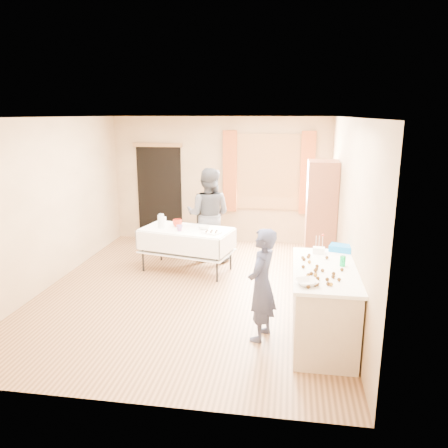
% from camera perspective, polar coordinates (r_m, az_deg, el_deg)
% --- Properties ---
extents(floor, '(4.50, 5.50, 0.02)m').
position_cam_1_polar(floor, '(6.85, -4.27, -8.67)').
color(floor, '#9E7047').
rests_on(floor, ground).
extents(ceiling, '(4.50, 5.50, 0.02)m').
position_cam_1_polar(ceiling, '(6.31, -4.72, 13.82)').
color(ceiling, white).
rests_on(ceiling, floor).
extents(wall_back, '(4.50, 0.02, 2.60)m').
position_cam_1_polar(wall_back, '(9.12, -0.54, 5.71)').
color(wall_back, tan).
rests_on(wall_back, floor).
extents(wall_front, '(4.50, 0.02, 2.60)m').
position_cam_1_polar(wall_front, '(3.92, -13.70, -6.33)').
color(wall_front, tan).
rests_on(wall_front, floor).
extents(wall_left, '(0.02, 5.50, 2.60)m').
position_cam_1_polar(wall_left, '(7.30, -22.04, 2.52)').
color(wall_left, tan).
rests_on(wall_left, floor).
extents(wall_right, '(0.02, 5.50, 2.60)m').
position_cam_1_polar(wall_right, '(6.34, 15.83, 1.38)').
color(wall_right, tan).
rests_on(wall_right, floor).
extents(window_frame, '(1.32, 0.06, 1.52)m').
position_cam_1_polar(window_frame, '(8.95, 5.79, 6.77)').
color(window_frame, olive).
rests_on(window_frame, wall_back).
extents(window_pane, '(1.20, 0.02, 1.40)m').
position_cam_1_polar(window_pane, '(8.93, 5.79, 6.75)').
color(window_pane, white).
rests_on(window_pane, wall_back).
extents(curtain_left, '(0.28, 0.06, 1.65)m').
position_cam_1_polar(curtain_left, '(8.97, 0.76, 6.86)').
color(curtain_left, '#AB5023').
rests_on(curtain_left, wall_back).
extents(curtain_right, '(0.28, 0.06, 1.65)m').
position_cam_1_polar(curtain_right, '(8.89, 10.83, 6.54)').
color(curtain_right, '#AB5023').
rests_on(curtain_right, wall_back).
extents(doorway, '(0.95, 0.04, 2.00)m').
position_cam_1_polar(doorway, '(9.43, -8.40, 4.00)').
color(doorway, black).
rests_on(doorway, floor).
extents(door_lintel, '(1.05, 0.06, 0.08)m').
position_cam_1_polar(door_lintel, '(9.28, -8.68, 10.17)').
color(door_lintel, olive).
rests_on(door_lintel, wall_back).
extents(cabinet, '(0.50, 0.60, 1.89)m').
position_cam_1_polar(cabinet, '(7.67, 12.52, 1.03)').
color(cabinet, brown).
rests_on(cabinet, floor).
extents(counter, '(0.74, 1.55, 0.91)m').
position_cam_1_polar(counter, '(5.38, 12.81, -10.23)').
color(counter, beige).
rests_on(counter, floor).
extents(party_table, '(1.67, 1.10, 0.75)m').
position_cam_1_polar(party_table, '(7.53, -4.88, -2.84)').
color(party_table, black).
rests_on(party_table, floor).
extents(chair, '(0.47, 0.47, 1.12)m').
position_cam_1_polar(chair, '(8.56, -2.26, -1.48)').
color(chair, black).
rests_on(chair, floor).
extents(girl, '(0.68, 0.60, 1.37)m').
position_cam_1_polar(girl, '(5.22, 4.95, -7.91)').
color(girl, '#282C4B').
rests_on(girl, floor).
extents(woman, '(0.94, 0.78, 1.72)m').
position_cam_1_polar(woman, '(7.96, -2.04, 1.20)').
color(woman, black).
rests_on(woman, floor).
extents(soda_can, '(0.07, 0.07, 0.12)m').
position_cam_1_polar(soda_can, '(5.32, 15.24, -4.70)').
color(soda_can, '#039C44').
rests_on(soda_can, counter).
extents(mixing_bowl, '(0.38, 0.38, 0.06)m').
position_cam_1_polar(mixing_bowl, '(4.68, 10.73, -7.51)').
color(mixing_bowl, white).
rests_on(mixing_bowl, counter).
extents(foam_block, '(0.16, 0.11, 0.08)m').
position_cam_1_polar(foam_block, '(5.72, 12.27, -3.39)').
color(foam_block, white).
rests_on(foam_block, counter).
extents(blue_basket, '(0.34, 0.28, 0.08)m').
position_cam_1_polar(blue_basket, '(5.89, 15.11, -3.06)').
color(blue_basket, blue).
rests_on(blue_basket, counter).
extents(pitcher, '(0.14, 0.14, 0.22)m').
position_cam_1_polar(pitcher, '(7.52, -8.24, 0.31)').
color(pitcher, silver).
rests_on(pitcher, party_table).
extents(cup_red, '(0.30, 0.30, 0.13)m').
position_cam_1_polar(cup_red, '(7.58, -6.10, 0.13)').
color(cup_red, red).
rests_on(cup_red, party_table).
extents(cup_rainbow, '(0.18, 0.18, 0.10)m').
position_cam_1_polar(cup_rainbow, '(7.30, -5.84, -0.53)').
color(cup_rainbow, red).
rests_on(cup_rainbow, party_table).
extents(small_bowl, '(0.34, 0.34, 0.06)m').
position_cam_1_polar(small_bowl, '(7.39, -2.64, -0.45)').
color(small_bowl, white).
rests_on(small_bowl, party_table).
extents(pastry_tray, '(0.34, 0.31, 0.02)m').
position_cam_1_polar(pastry_tray, '(7.14, -1.65, -1.13)').
color(pastry_tray, white).
rests_on(pastry_tray, party_table).
extents(bottle, '(0.13, 0.13, 0.16)m').
position_cam_1_polar(bottle, '(7.87, -7.94, 0.73)').
color(bottle, white).
rests_on(bottle, party_table).
extents(cake_balls, '(0.48, 1.09, 0.04)m').
position_cam_1_polar(cake_balls, '(5.01, 12.10, -6.15)').
color(cake_balls, '#3F2314').
rests_on(cake_balls, counter).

